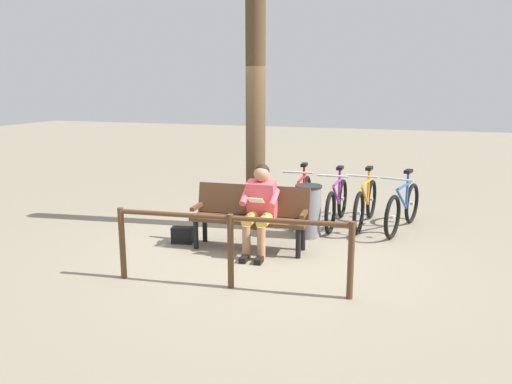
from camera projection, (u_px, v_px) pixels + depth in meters
ground_plane at (262, 253)px, 6.77m from camera, size 40.00×40.00×0.00m
bench at (251, 212)px, 6.89m from camera, size 1.62×0.55×0.87m
person_reading at (260, 205)px, 6.65m from camera, size 0.50×0.78×1.20m
handbag at (182, 235)px, 7.16m from camera, size 0.32×0.20×0.24m
tree_trunk at (256, 96)px, 7.53m from camera, size 0.30×0.30×4.12m
litter_bin at (308, 211)px, 7.42m from camera, size 0.40×0.40×0.78m
bicycle_blue at (403, 208)px, 7.74m from camera, size 0.57×1.64×0.94m
bicycle_black at (365, 204)px, 8.01m from camera, size 0.48×1.68×0.94m
bicycle_green at (337, 203)px, 8.04m from camera, size 0.48×1.68×0.94m
bicycle_red at (302, 199)px, 8.35m from camera, size 0.48×1.68×0.94m
railing_fence at (230, 238)px, 5.50m from camera, size 2.68×0.31×0.85m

